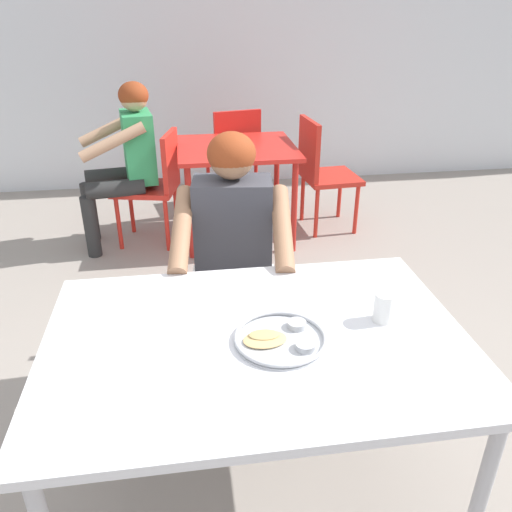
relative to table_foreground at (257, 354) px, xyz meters
The scene contains 11 objects.
ground_plane 0.71m from the table_foreground, 64.36° to the left, with size 12.00×12.00×0.05m, color gray.
table_foreground is the anchor object (origin of this frame).
thali_tray 0.11m from the table_foreground, 26.62° to the right, with size 0.28×0.28×0.03m.
drinking_cup 0.43m from the table_foreground, ahead, with size 0.07×0.07×0.10m.
chair_foreground 0.95m from the table_foreground, 88.55° to the left, with size 0.46×0.47×0.87m.
diner_foreground 0.71m from the table_foreground, 89.84° to the left, with size 0.54×0.59×1.19m.
table_background_red 2.41m from the table_foreground, 85.04° to the left, with size 0.86×0.81×0.71m.
chair_red_left 2.41m from the table_foreground, 99.39° to the left, with size 0.52×0.48×0.84m.
chair_red_right 2.61m from the table_foreground, 70.45° to the left, with size 0.44×0.47×0.88m.
chair_red_far 2.99m from the table_foreground, 85.22° to the left, with size 0.49×0.50×0.88m.
patron_background 2.46m from the table_foreground, 103.74° to the left, with size 0.59×0.55×1.18m.
Camera 1 is at (-0.21, -1.31, 1.67)m, focal length 35.76 mm.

